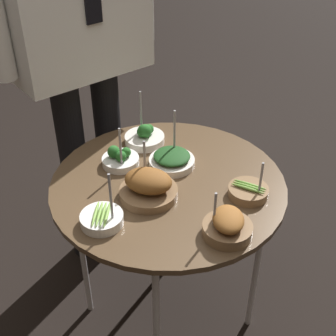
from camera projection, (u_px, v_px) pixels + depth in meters
name	position (u px, v px, depth m)	size (l,w,h in m)	color
ground_plane	(168.00, 315.00, 1.77)	(8.00, 8.00, 0.00)	black
serving_cart	(168.00, 192.00, 1.42)	(0.71, 0.71, 0.64)	brown
bowl_roast_center	(148.00, 186.00, 1.32)	(0.17, 0.17, 0.16)	brown
bowl_asparagus_far_rim	(102.00, 218.00, 1.24)	(0.12, 0.12, 0.17)	white
bowl_broccoli_front_center	(120.00, 159.00, 1.46)	(0.12, 0.12, 0.15)	white
bowl_spinach_back_right	(172.00, 160.00, 1.46)	(0.14, 0.14, 0.17)	silver
bowl_broccoli_back_left	(145.00, 136.00, 1.56)	(0.13, 0.13, 0.17)	silver
bowl_asparagus_front_left	(248.00, 191.00, 1.34)	(0.12, 0.12, 0.13)	brown
bowl_roast_near_rim	(228.00, 226.00, 1.20)	(0.13, 0.13, 0.13)	brown
waiter_figure	(75.00, 4.00, 1.49)	(0.61, 0.23, 1.65)	black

